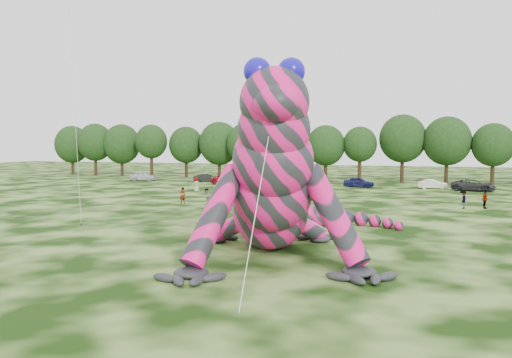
{
  "coord_description": "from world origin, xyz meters",
  "views": [
    {
      "loc": [
        10.74,
        -21.47,
        5.91
      ],
      "look_at": [
        1.94,
        4.45,
        4.0
      ],
      "focal_mm": 35.0,
      "sensor_mm": 36.0,
      "label": 1
    }
  ],
  "objects": [
    {
      "name": "ground",
      "position": [
        0.0,
        0.0,
        0.0
      ],
      "size": [
        240.0,
        240.0,
        0.0
      ],
      "primitive_type": "plane",
      "color": "#16330A",
      "rests_on": "ground"
    },
    {
      "name": "inflatable_gecko",
      "position": [
        2.4,
        5.45,
        4.98
      ],
      "size": [
        22.56,
        24.45,
        9.97
      ],
      "primitive_type": null,
      "rotation": [
        0.0,
        0.0,
        0.35
      ],
      "color": "#E91674",
      "rests_on": "ground"
    },
    {
      "name": "tree_0",
      "position": [
        -54.56,
        59.23,
        4.75
      ],
      "size": [
        6.91,
        6.22,
        9.51
      ],
      "primitive_type": null,
      "color": "black",
      "rests_on": "ground"
    },
    {
      "name": "tree_1",
      "position": [
        -48.36,
        58.05,
        4.9
      ],
      "size": [
        6.74,
        6.07,
        9.81
      ],
      "primitive_type": null,
      "color": "black",
      "rests_on": "ground"
    },
    {
      "name": "tree_2",
      "position": [
        -43.02,
        58.76,
        4.82
      ],
      "size": [
        7.04,
        6.34,
        9.64
      ],
      "primitive_type": null,
      "color": "black",
      "rests_on": "ground"
    },
    {
      "name": "tree_3",
      "position": [
        -35.72,
        57.07,
        4.72
      ],
      "size": [
        5.81,
        5.23,
        9.44
      ],
      "primitive_type": null,
      "color": "black",
      "rests_on": "ground"
    },
    {
      "name": "tree_4",
      "position": [
        -29.64,
        58.71,
        4.53
      ],
      "size": [
        6.22,
        5.6,
        9.06
      ],
      "primitive_type": null,
      "color": "black",
      "rests_on": "ground"
    },
    {
      "name": "tree_5",
      "position": [
        -23.12,
        58.44,
        4.9
      ],
      "size": [
        7.16,
        6.44,
        9.8
      ],
      "primitive_type": null,
      "color": "black",
      "rests_on": "ground"
    },
    {
      "name": "tree_6",
      "position": [
        -17.56,
        56.68,
        4.75
      ],
      "size": [
        6.52,
        5.86,
        9.49
      ],
      "primitive_type": null,
      "color": "black",
      "rests_on": "ground"
    },
    {
      "name": "tree_7",
      "position": [
        -10.08,
        56.8,
        4.74
      ],
      "size": [
        6.68,
        6.01,
        9.48
      ],
      "primitive_type": null,
      "color": "black",
      "rests_on": "ground"
    },
    {
      "name": "tree_8",
      "position": [
        -4.22,
        56.99,
        4.47
      ],
      "size": [
        6.14,
        5.53,
        8.94
      ],
      "primitive_type": null,
      "color": "black",
      "rests_on": "ground"
    },
    {
      "name": "tree_9",
      "position": [
        1.06,
        57.35,
        4.34
      ],
      "size": [
        5.27,
        4.74,
        8.68
      ],
      "primitive_type": null,
      "color": "black",
      "rests_on": "ground"
    },
    {
      "name": "tree_10",
      "position": [
        7.4,
        58.58,
        5.25
      ],
      "size": [
        7.09,
        6.38,
        10.5
      ],
      "primitive_type": null,
      "color": "black",
      "rests_on": "ground"
    },
    {
      "name": "tree_11",
      "position": [
        13.79,
        58.2,
        5.03
      ],
      "size": [
        7.01,
        6.31,
        10.07
      ],
      "primitive_type": null,
      "color": "black",
      "rests_on": "ground"
    },
    {
      "name": "tree_12",
      "position": [
        20.01,
        57.74,
        4.49
      ],
      "size": [
        5.99,
        5.39,
        8.97
      ],
      "primitive_type": null,
      "color": "black",
      "rests_on": "ground"
    },
    {
      "name": "car_0",
      "position": [
        -32.51,
        49.04,
        0.74
      ],
      "size": [
        4.47,
        2.17,
        1.47
      ],
      "primitive_type": "imported",
      "rotation": [
        0.0,
        0.0,
        1.67
      ],
      "color": "silver",
      "rests_on": "ground"
    },
    {
      "name": "car_1",
      "position": [
        -21.74,
        49.85,
        0.63
      ],
      "size": [
        3.91,
        1.57,
        1.26
      ],
      "primitive_type": "imported",
      "rotation": [
        0.0,
        0.0,
        1.63
      ],
      "color": "black",
      "rests_on": "ground"
    },
    {
      "name": "car_2",
      "position": [
        -16.92,
        47.02,
        0.7
      ],
      "size": [
        5.32,
        2.93,
        1.41
      ],
      "primitive_type": "imported",
      "rotation": [
        0.0,
        0.0,
        1.69
      ],
      "color": "maroon",
      "rests_on": "ground"
    },
    {
      "name": "car_3",
      "position": [
        -6.24,
        47.33,
        0.72
      ],
      "size": [
        5.25,
        2.78,
        1.45
      ],
      "primitive_type": "imported",
      "rotation": [
        0.0,
        0.0,
        1.73
      ],
      "color": "#A6ABAF",
      "rests_on": "ground"
    },
    {
      "name": "car_4",
      "position": [
        2.18,
        47.73,
        0.7
      ],
      "size": [
        4.21,
        1.91,
        1.4
      ],
      "primitive_type": "imported",
      "rotation": [
        0.0,
        0.0,
        1.51
      ],
      "color": "#151846",
      "rests_on": "ground"
    },
    {
      "name": "car_5",
      "position": [
        11.8,
        48.47,
        0.63
      ],
      "size": [
        3.92,
        1.69,
        1.26
      ],
      "primitive_type": "imported",
      "rotation": [
        0.0,
        0.0,
        1.67
      ],
      "color": "silver",
      "rests_on": "ground"
    },
    {
      "name": "car_6",
      "position": [
        16.59,
        46.81,
        0.74
      ],
      "size": [
        5.61,
        3.15,
        1.48
      ],
      "primitive_type": "imported",
      "rotation": [
        0.0,
        0.0,
        1.44
      ],
      "color": "#262629",
      "rests_on": "ground"
    },
    {
      "name": "spectator_2",
      "position": [
        14.12,
        27.64,
        0.86
      ],
      "size": [
        0.86,
        1.22,
        1.72
      ],
      "primitive_type": "imported",
      "rotation": [
        0.0,
        0.0,
        4.49
      ],
      "color": "gray",
      "rests_on": "ground"
    },
    {
      "name": "spectator_5",
      "position": [
        2.72,
        20.28,
        0.91
      ],
      "size": [
        1.51,
        1.64,
        1.83
      ],
      "primitive_type": "imported",
      "rotation": [
        0.0,
        0.0,
        2.28
      ],
      "color": "gray",
      "rests_on": "ground"
    },
    {
      "name": "spectator_0",
      "position": [
        -11.79,
        22.38,
        0.85
      ],
      "size": [
        0.69,
        0.74,
        1.7
      ],
      "primitive_type": "imported",
      "rotation": [
        0.0,
        0.0,
        4.09
      ],
      "color": "gray",
      "rests_on": "ground"
    },
    {
      "name": "spectator_1",
      "position": [
        -9.45,
        22.88,
        0.8
      ],
      "size": [
        0.74,
        0.88,
        1.61
      ],
      "primitive_type": "imported",
      "rotation": [
        0.0,
        0.0,
        4.89
      ],
      "color": "gray",
      "rests_on": "ground"
    },
    {
      "name": "spectator_4",
      "position": [
        -15.9,
        34.12,
        0.93
      ],
      "size": [
        0.98,
        1.09,
        1.87
      ],
      "primitive_type": "imported",
      "rotation": [
        0.0,
        0.0,
        4.17
      ],
      "color": "gray",
      "rests_on": "ground"
    },
    {
      "name": "spectator_3",
      "position": [
        16.03,
        28.4,
        0.86
      ],
      "size": [
        0.83,
        1.08,
        1.71
      ],
      "primitive_type": "imported",
      "rotation": [
        0.0,
        0.0,
        1.1
      ],
      "color": "gray",
      "rests_on": "ground"
    }
  ]
}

